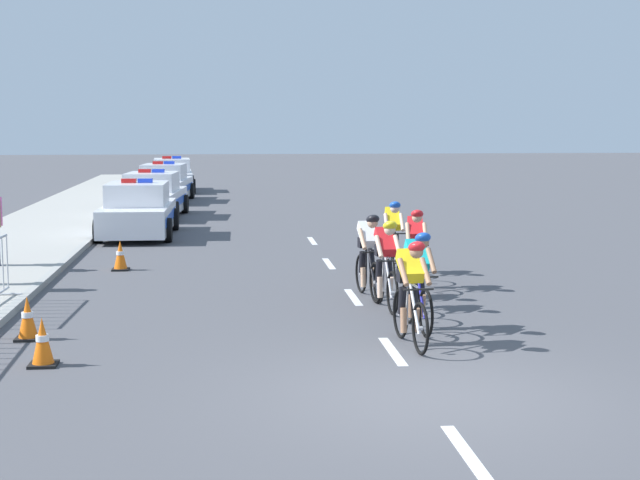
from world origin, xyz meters
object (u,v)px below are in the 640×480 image
(cyclist_third, at_px, (386,263))
(police_car_second, at_px, (152,197))
(police_car_furthest, at_px, (172,176))
(traffic_cone_near, at_px, (43,342))
(cyclist_fourth, at_px, (369,254))
(cyclist_fifth, at_px, (415,248))
(traffic_cone_mid, at_px, (28,319))
(police_car_third, at_px, (164,184))
(cyclist_second, at_px, (418,279))
(cyclist_sixth, at_px, (393,236))
(cyclist_lead, at_px, (411,291))
(police_car_nearest, at_px, (138,212))
(traffic_cone_far, at_px, (120,256))

(cyclist_third, bearing_deg, police_car_second, 107.80)
(cyclist_third, xyz_separation_m, police_car_second, (-5.05, 15.74, -0.11))
(police_car_furthest, distance_m, traffic_cone_near, 30.41)
(cyclist_fourth, distance_m, cyclist_fifth, 1.31)
(cyclist_third, height_order, police_car_second, police_car_second)
(cyclist_third, bearing_deg, traffic_cone_mid, -163.21)
(police_car_third, relative_size, traffic_cone_near, 7.06)
(police_car_furthest, bearing_deg, police_car_third, -90.03)
(cyclist_second, bearing_deg, traffic_cone_mid, -179.61)
(cyclist_sixth, bearing_deg, police_car_second, 115.80)
(cyclist_second, height_order, cyclist_third, same)
(cyclist_sixth, distance_m, police_car_furthest, 24.26)
(cyclist_fifth, relative_size, cyclist_sixth, 1.00)
(cyclist_second, height_order, traffic_cone_mid, cyclist_second)
(police_car_second, height_order, traffic_cone_mid, police_car_second)
(cyclist_lead, distance_m, traffic_cone_near, 4.98)
(cyclist_second, height_order, cyclist_fifth, same)
(cyclist_lead, xyz_separation_m, cyclist_third, (0.10, 2.62, 0.00))
(police_car_nearest, bearing_deg, police_car_furthest, 90.00)
(police_car_third, bearing_deg, traffic_cone_near, -89.95)
(cyclist_third, distance_m, traffic_cone_mid, 5.79)
(cyclist_third, distance_m, traffic_cone_near, 5.97)
(cyclist_fifth, relative_size, traffic_cone_far, 2.68)
(cyclist_second, bearing_deg, police_car_second, 106.84)
(police_car_second, bearing_deg, cyclist_second, -73.16)
(police_car_second, bearing_deg, police_car_third, 90.00)
(cyclist_fourth, bearing_deg, police_car_furthest, 100.63)
(police_car_second, xyz_separation_m, traffic_cone_mid, (-0.47, -17.40, -0.37))
(cyclist_sixth, relative_size, police_car_third, 0.38)
(traffic_cone_far, bearing_deg, cyclist_second, -50.99)
(cyclist_fourth, height_order, police_car_nearest, police_car_nearest)
(cyclist_fourth, bearing_deg, cyclist_third, -82.75)
(cyclist_lead, xyz_separation_m, cyclist_fourth, (-0.03, 3.65, 0.00))
(cyclist_third, xyz_separation_m, cyclist_sixth, (0.78, 3.67, 0.00))
(cyclist_fourth, xyz_separation_m, cyclist_sixth, (0.91, 2.64, 0.00))
(cyclist_fourth, bearing_deg, cyclist_sixth, 70.91)
(traffic_cone_far, bearing_deg, traffic_cone_near, -90.97)
(cyclist_sixth, bearing_deg, traffic_cone_near, -130.25)
(cyclist_lead, height_order, police_car_third, police_car_third)
(cyclist_lead, bearing_deg, police_car_furthest, 99.42)
(cyclist_sixth, xyz_separation_m, police_car_third, (-5.83, 18.16, -0.11))
(cyclist_lead, height_order, police_car_nearest, police_car_nearest)
(cyclist_sixth, distance_m, police_car_third, 19.07)
(cyclist_lead, xyz_separation_m, police_car_nearest, (-4.95, 13.23, -0.11))
(police_car_furthest, relative_size, traffic_cone_far, 7.02)
(cyclist_lead, bearing_deg, cyclist_third, 87.87)
(traffic_cone_mid, bearing_deg, police_car_nearest, 87.79)
(cyclist_fifth, xyz_separation_m, police_car_furthest, (-5.93, 25.36, -0.11))
(cyclist_fifth, distance_m, police_car_furthest, 26.04)
(police_car_third, distance_m, traffic_cone_near, 25.02)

